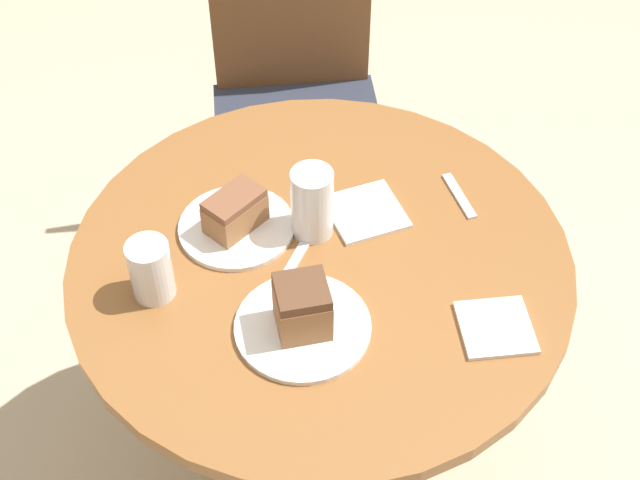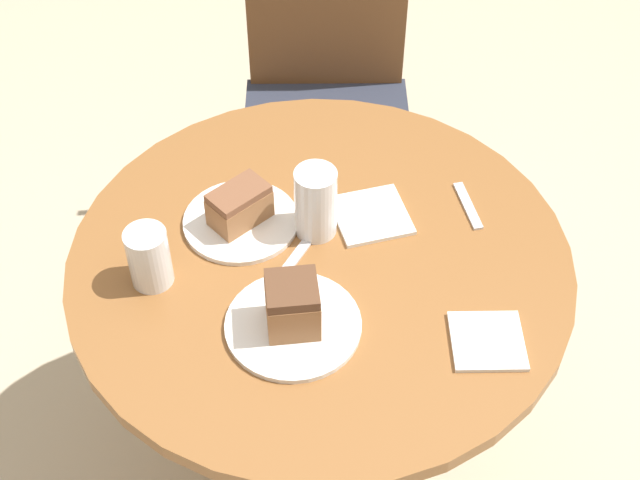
{
  "view_description": "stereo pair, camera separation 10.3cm",
  "coord_description": "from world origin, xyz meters",
  "px_view_note": "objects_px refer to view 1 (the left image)",
  "views": [
    {
      "loc": [
        -0.15,
        -1.04,
        1.92
      ],
      "look_at": [
        0.0,
        0.0,
        0.8
      ],
      "focal_mm": 50.0,
      "sensor_mm": 36.0,
      "label": 1
    },
    {
      "loc": [
        -0.04,
        -1.05,
        1.92
      ],
      "look_at": [
        0.0,
        0.0,
        0.8
      ],
      "focal_mm": 50.0,
      "sensor_mm": 36.0,
      "label": 2
    }
  ],
  "objects_px": {
    "plate_near": "(237,227)",
    "plate_far": "(303,327)",
    "glass_lemonade": "(312,206)",
    "glass_water": "(151,272)",
    "cake_slice_near": "(235,211)",
    "cake_slice_far": "(302,307)",
    "chair": "(296,101)"
  },
  "relations": [
    {
      "from": "plate_near",
      "to": "plate_far",
      "type": "distance_m",
      "value": 0.26
    },
    {
      "from": "glass_lemonade",
      "to": "glass_water",
      "type": "distance_m",
      "value": 0.3
    },
    {
      "from": "glass_lemonade",
      "to": "plate_far",
      "type": "bearing_deg",
      "value": -101.64
    },
    {
      "from": "plate_far",
      "to": "glass_lemonade",
      "type": "relative_size",
      "value": 1.63
    },
    {
      "from": "cake_slice_near",
      "to": "cake_slice_far",
      "type": "distance_m",
      "value": 0.26
    },
    {
      "from": "glass_lemonade",
      "to": "cake_slice_far",
      "type": "bearing_deg",
      "value": -101.64
    },
    {
      "from": "plate_far",
      "to": "cake_slice_near",
      "type": "height_order",
      "value": "cake_slice_near"
    },
    {
      "from": "plate_near",
      "to": "cake_slice_far",
      "type": "bearing_deg",
      "value": -69.53
    },
    {
      "from": "cake_slice_far",
      "to": "cake_slice_near",
      "type": "bearing_deg",
      "value": 110.47
    },
    {
      "from": "chair",
      "to": "glass_lemonade",
      "type": "bearing_deg",
      "value": -92.38
    },
    {
      "from": "plate_far",
      "to": "cake_slice_far",
      "type": "xyz_separation_m",
      "value": [
        0.0,
        0.0,
        0.05
      ]
    },
    {
      "from": "chair",
      "to": "plate_near",
      "type": "xyz_separation_m",
      "value": [
        -0.19,
        -0.72,
        0.29
      ]
    },
    {
      "from": "plate_far",
      "to": "cake_slice_far",
      "type": "height_order",
      "value": "cake_slice_far"
    },
    {
      "from": "glass_water",
      "to": "cake_slice_far",
      "type": "bearing_deg",
      "value": -25.43
    },
    {
      "from": "chair",
      "to": "glass_water",
      "type": "height_order",
      "value": "chair"
    },
    {
      "from": "chair",
      "to": "plate_near",
      "type": "height_order",
      "value": "chair"
    },
    {
      "from": "cake_slice_far",
      "to": "plate_far",
      "type": "bearing_deg",
      "value": -104.04
    },
    {
      "from": "chair",
      "to": "plate_near",
      "type": "bearing_deg",
      "value": -102.9
    },
    {
      "from": "glass_water",
      "to": "plate_near",
      "type": "bearing_deg",
      "value": 40.91
    },
    {
      "from": "chair",
      "to": "glass_water",
      "type": "xyz_separation_m",
      "value": [
        -0.34,
        -0.85,
        0.34
      ]
    },
    {
      "from": "plate_near",
      "to": "cake_slice_near",
      "type": "height_order",
      "value": "cake_slice_near"
    },
    {
      "from": "cake_slice_far",
      "to": "glass_water",
      "type": "bearing_deg",
      "value": 154.57
    },
    {
      "from": "glass_lemonade",
      "to": "glass_water",
      "type": "xyz_separation_m",
      "value": [
        -0.28,
        -0.11,
        -0.01
      ]
    },
    {
      "from": "chair",
      "to": "cake_slice_near",
      "type": "height_order",
      "value": "chair"
    },
    {
      "from": "plate_far",
      "to": "glass_water",
      "type": "distance_m",
      "value": 0.27
    },
    {
      "from": "chair",
      "to": "glass_water",
      "type": "distance_m",
      "value": 0.97
    },
    {
      "from": "plate_near",
      "to": "cake_slice_far",
      "type": "height_order",
      "value": "cake_slice_far"
    },
    {
      "from": "chair",
      "to": "cake_slice_far",
      "type": "xyz_separation_m",
      "value": [
        -0.1,
        -0.96,
        0.34
      ]
    },
    {
      "from": "glass_water",
      "to": "chair",
      "type": "bearing_deg",
      "value": 68.29
    },
    {
      "from": "plate_near",
      "to": "cake_slice_far",
      "type": "relative_size",
      "value": 2.22
    },
    {
      "from": "plate_far",
      "to": "cake_slice_near",
      "type": "relative_size",
      "value": 1.82
    },
    {
      "from": "cake_slice_far",
      "to": "chair",
      "type": "bearing_deg",
      "value": 84.02
    }
  ]
}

